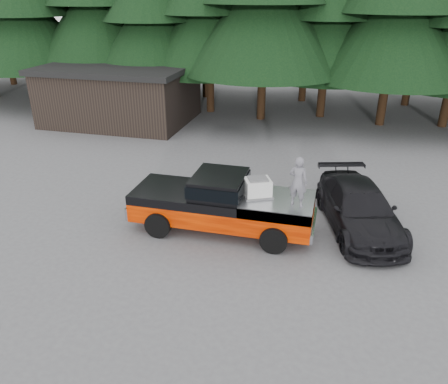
% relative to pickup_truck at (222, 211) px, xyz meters
% --- Properties ---
extents(ground, '(120.00, 120.00, 0.00)m').
position_rel_pickup_truck_xyz_m(ground, '(-0.16, -0.70, -0.67)').
color(ground, '#505153').
rests_on(ground, ground).
extents(pickup_truck, '(6.00, 2.04, 1.33)m').
position_rel_pickup_truck_xyz_m(pickup_truck, '(0.00, 0.00, 0.00)').
color(pickup_truck, '#ED3B00').
rests_on(pickup_truck, ground).
extents(truck_cab, '(1.66, 1.90, 0.59)m').
position_rel_pickup_truck_xyz_m(truck_cab, '(-0.10, 0.00, 0.96)').
color(truck_cab, black).
rests_on(truck_cab, pickup_truck).
extents(air_compressor, '(0.98, 0.92, 0.54)m').
position_rel_pickup_truck_xyz_m(air_compressor, '(1.13, 0.03, 0.93)').
color(air_compressor, silver).
rests_on(air_compressor, pickup_truck).
extents(man_on_bed, '(0.63, 0.49, 1.54)m').
position_rel_pickup_truck_xyz_m(man_on_bed, '(2.39, -0.33, 1.44)').
color(man_on_bed, slate).
rests_on(man_on_bed, pickup_truck).
extents(parked_car, '(3.34, 5.35, 1.45)m').
position_rel_pickup_truck_xyz_m(parked_car, '(4.31, 1.20, 0.06)').
color(parked_car, black).
rests_on(parked_car, ground).
extents(utility_building, '(8.40, 6.40, 3.30)m').
position_rel_pickup_truck_xyz_m(utility_building, '(-9.16, 11.30, 1.00)').
color(utility_building, black).
rests_on(utility_building, ground).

